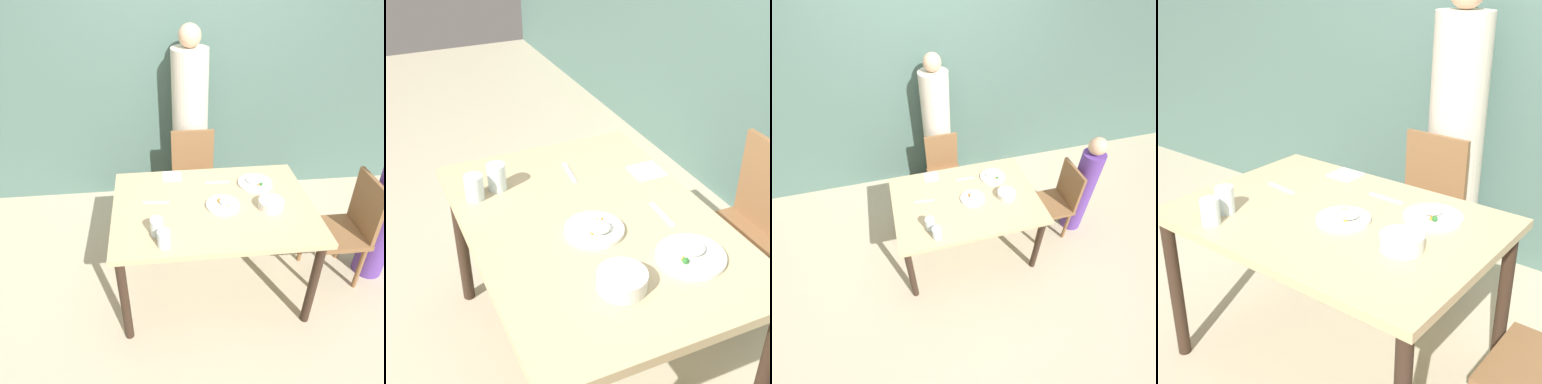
% 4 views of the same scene
% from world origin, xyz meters
% --- Properties ---
extents(ground_plane, '(10.00, 10.00, 0.00)m').
position_xyz_m(ground_plane, '(0.00, 0.00, 0.00)').
color(ground_plane, beige).
extents(wall_back, '(10.00, 0.06, 2.70)m').
position_xyz_m(wall_back, '(0.00, 1.42, 1.35)').
color(wall_back, '#4C6B60').
rests_on(wall_back, ground_plane).
extents(dining_table, '(1.36, 0.96, 0.77)m').
position_xyz_m(dining_table, '(0.00, 0.00, 0.68)').
color(dining_table, tan).
rests_on(dining_table, ground_plane).
extents(chair_adult_spot, '(0.40, 0.40, 0.89)m').
position_xyz_m(chair_adult_spot, '(-0.04, 0.82, 0.48)').
color(chair_adult_spot, brown).
rests_on(chair_adult_spot, ground_plane).
extents(chair_child_spot, '(0.40, 0.40, 0.89)m').
position_xyz_m(chair_child_spot, '(1.02, 0.00, 0.48)').
color(chair_child_spot, brown).
rests_on(chair_child_spot, ground_plane).
extents(person_adult, '(0.32, 0.32, 1.72)m').
position_xyz_m(person_adult, '(-0.04, 1.15, 0.80)').
color(person_adult, beige).
rests_on(person_adult, ground_plane).
extents(person_child, '(0.23, 0.23, 1.21)m').
position_xyz_m(person_child, '(1.30, 0.00, 0.57)').
color(person_child, '#5B3893').
rests_on(person_child, ground_plane).
extents(bowl_curry, '(0.17, 0.17, 0.06)m').
position_xyz_m(bowl_curry, '(0.38, -0.07, 0.80)').
color(bowl_curry, silver).
rests_on(bowl_curry, dining_table).
extents(plate_rice_adult, '(0.23, 0.23, 0.05)m').
position_xyz_m(plate_rice_adult, '(0.07, -0.02, 0.78)').
color(plate_rice_adult, white).
rests_on(plate_rice_adult, dining_table).
extents(plate_rice_child, '(0.25, 0.25, 0.05)m').
position_xyz_m(plate_rice_child, '(0.34, 0.22, 0.78)').
color(plate_rice_child, white).
rests_on(plate_rice_child, dining_table).
extents(glass_water_tall, '(0.08, 0.08, 0.11)m').
position_xyz_m(glass_water_tall, '(-0.35, -0.38, 0.82)').
color(glass_water_tall, silver).
rests_on(glass_water_tall, dining_table).
extents(glass_water_short, '(0.08, 0.08, 0.12)m').
position_xyz_m(glass_water_short, '(-0.39, -0.27, 0.82)').
color(glass_water_short, silver).
rests_on(glass_water_short, dining_table).
extents(napkin_folded, '(0.14, 0.14, 0.01)m').
position_xyz_m(napkin_folded, '(-0.26, 0.39, 0.77)').
color(napkin_folded, white).
rests_on(napkin_folded, dining_table).
extents(fork_steel, '(0.18, 0.04, 0.01)m').
position_xyz_m(fork_steel, '(-0.39, 0.07, 0.77)').
color(fork_steel, silver).
rests_on(fork_steel, dining_table).
extents(spoon_steel, '(0.18, 0.03, 0.01)m').
position_xyz_m(spoon_steel, '(0.07, 0.27, 0.77)').
color(spoon_steel, silver).
rests_on(spoon_steel, dining_table).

